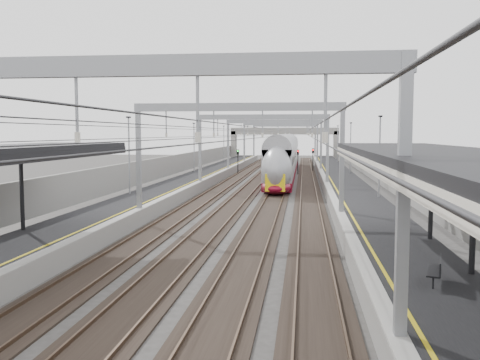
% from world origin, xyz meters
% --- Properties ---
extents(platform_left, '(4.00, 120.00, 1.00)m').
position_xyz_m(platform_left, '(-8.00, 45.00, 0.50)').
color(platform_left, black).
rests_on(platform_left, ground).
extents(platform_right, '(4.00, 120.00, 1.00)m').
position_xyz_m(platform_right, '(8.00, 45.00, 0.50)').
color(platform_right, black).
rests_on(platform_right, ground).
extents(tracks, '(11.40, 140.00, 0.20)m').
position_xyz_m(tracks, '(0.00, 45.00, 0.05)').
color(tracks, black).
rests_on(tracks, ground).
extents(overhead_line, '(13.00, 140.00, 6.60)m').
position_xyz_m(overhead_line, '(0.00, 51.62, 6.14)').
color(overhead_line, gray).
rests_on(overhead_line, platform_left).
extents(canopy_right, '(4.40, 30.00, 4.24)m').
position_xyz_m(canopy_right, '(8.03, 2.99, 5.09)').
color(canopy_right, black).
rests_on(canopy_right, platform_right).
extents(overbridge, '(22.00, 2.20, 6.90)m').
position_xyz_m(overbridge, '(0.00, 100.00, 5.31)').
color(overbridge, gray).
rests_on(overbridge, ground).
extents(wall_left, '(0.30, 120.00, 3.20)m').
position_xyz_m(wall_left, '(-11.20, 45.00, 1.60)').
color(wall_left, gray).
rests_on(wall_left, ground).
extents(wall_right, '(0.30, 120.00, 3.20)m').
position_xyz_m(wall_right, '(11.20, 45.00, 1.60)').
color(wall_right, gray).
rests_on(wall_right, ground).
extents(train, '(2.85, 52.00, 4.51)m').
position_xyz_m(train, '(1.50, 60.99, 2.20)').
color(train, maroon).
rests_on(train, ground).
extents(bench, '(0.80, 1.66, 0.83)m').
position_xyz_m(bench, '(8.23, 6.62, 1.50)').
color(bench, black).
rests_on(bench, platform_right).
extents(signal_green, '(0.32, 0.32, 3.48)m').
position_xyz_m(signal_green, '(-5.20, 64.05, 2.42)').
color(signal_green, black).
rests_on(signal_green, ground).
extents(signal_red_near, '(0.32, 0.32, 3.48)m').
position_xyz_m(signal_red_near, '(3.20, 64.87, 2.42)').
color(signal_red_near, black).
rests_on(signal_red_near, ground).
extents(signal_red_far, '(0.32, 0.32, 3.48)m').
position_xyz_m(signal_red_far, '(5.40, 71.11, 2.42)').
color(signal_red_far, black).
rests_on(signal_red_far, ground).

